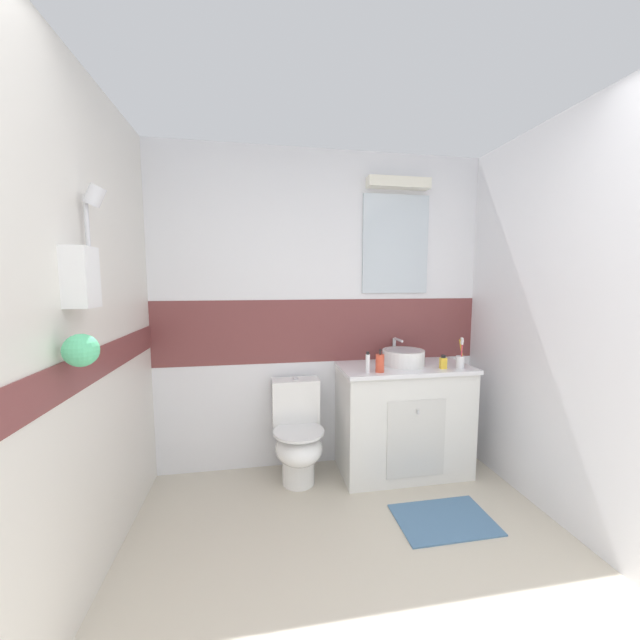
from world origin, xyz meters
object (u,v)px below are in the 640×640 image
object	(u,v)px
soap_dispenser	(380,363)
toothpaste_tube_upright	(368,363)
toilet	(298,435)
perfume_flask_small	(443,362)
toothbrush_cup	(460,361)
sink_basin	(403,357)

from	to	relation	value
soap_dispenser	toothpaste_tube_upright	bearing A→B (deg)	-176.47
toilet	perfume_flask_small	bearing A→B (deg)	-7.86
toothbrush_cup	perfume_flask_small	xyz separation A→B (m)	(-0.13, 0.01, -0.01)
sink_basin	toothpaste_tube_upright	world-z (taller)	sink_basin
sink_basin	soap_dispenser	distance (m)	0.31
toilet	toothpaste_tube_upright	world-z (taller)	toothpaste_tube_upright
sink_basin	toothpaste_tube_upright	xyz separation A→B (m)	(-0.35, -0.19, 0.01)
perfume_flask_small	toilet	bearing A→B (deg)	172.14
toothbrush_cup	perfume_flask_small	bearing A→B (deg)	175.65
toothbrush_cup	soap_dispenser	distance (m)	0.63
sink_basin	perfume_flask_small	distance (m)	0.30
soap_dispenser	toothpaste_tube_upright	xyz separation A→B (m)	(-0.09, -0.01, 0.01)
perfume_flask_small	sink_basin	bearing A→B (deg)	144.74
sink_basin	toilet	distance (m)	1.00
sink_basin	toilet	xyz separation A→B (m)	(-0.83, -0.02, -0.56)
sink_basin	toothbrush_cup	size ratio (longest dim) A/B	1.59
toilet	soap_dispenser	size ratio (longest dim) A/B	4.51
toilet	soap_dispenser	bearing A→B (deg)	-15.81
toothbrush_cup	toothpaste_tube_upright	distance (m)	0.72
toothbrush_cup	perfume_flask_small	distance (m)	0.13
soap_dispenser	perfume_flask_small	bearing A→B (deg)	1.70
sink_basin	toothpaste_tube_upright	distance (m)	0.40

